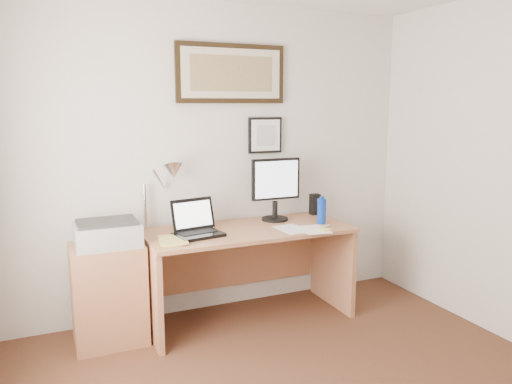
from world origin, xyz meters
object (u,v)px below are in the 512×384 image
lcd_monitor (276,186)px  side_cabinet (109,294)px  desk (244,255)px  printer (107,233)px  water_bottle (322,211)px  laptop (196,227)px  book (159,241)px

lcd_monitor → side_cabinet: bearing=-175.3°
desk → printer: 1.10m
water_bottle → desk: size_ratio=0.13×
laptop → lcd_monitor: size_ratio=0.72×
laptop → desk: bearing=13.5°
printer → laptop: bearing=-3.6°
water_bottle → laptop: (-1.04, 0.06, -0.04)m
laptop → lcd_monitor: (0.74, 0.18, 0.23)m
book → printer: 0.36m
book → printer: printer is taller
water_bottle → laptop: laptop is taller
desk → lcd_monitor: (0.32, 0.08, 0.53)m
desk → lcd_monitor: size_ratio=3.08×
side_cabinet → book: bearing=-26.6°
side_cabinet → printer: size_ratio=1.66×
book → lcd_monitor: bearing=15.2°
water_bottle → lcd_monitor: 0.43m
side_cabinet → desk: size_ratio=0.46×
book → laptop: 0.33m
lcd_monitor → printer: size_ratio=1.18×
desk → printer: size_ratio=3.64×
book → laptop: laptop is taller
side_cabinet → laptop: 0.78m
desk → laptop: 0.53m
water_bottle → book: (-1.34, -0.04, -0.09)m
side_cabinet → lcd_monitor: lcd_monitor is taller
side_cabinet → book: book is taller
book → printer: (-0.33, 0.14, 0.06)m
laptop → printer: (-0.63, 0.04, 0.01)m
desk → laptop: laptop is taller
book → desk: (0.73, 0.21, -0.25)m
water_bottle → desk: (-0.61, 0.16, -0.34)m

